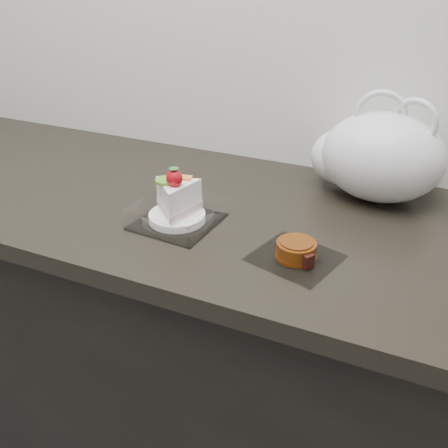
% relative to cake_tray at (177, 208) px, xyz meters
% --- Properties ---
extents(counter, '(2.04, 0.64, 0.90)m').
position_rel_cake_tray_xyz_m(counter, '(-0.04, 0.10, -0.48)').
color(counter, black).
rests_on(counter, ground).
extents(cake_tray, '(0.17, 0.17, 0.13)m').
position_rel_cake_tray_xyz_m(cake_tray, '(0.00, 0.00, 0.00)').
color(cake_tray, white).
rests_on(cake_tray, counter).
extents(mooncake_wrap, '(0.18, 0.17, 0.04)m').
position_rel_cake_tray_xyz_m(mooncake_wrap, '(0.27, -0.03, -0.02)').
color(mooncake_wrap, white).
rests_on(mooncake_wrap, counter).
extents(plastic_bag, '(0.31, 0.23, 0.25)m').
position_rel_cake_tray_xyz_m(plastic_bag, '(0.34, 0.30, 0.06)').
color(plastic_bag, silver).
rests_on(plastic_bag, counter).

